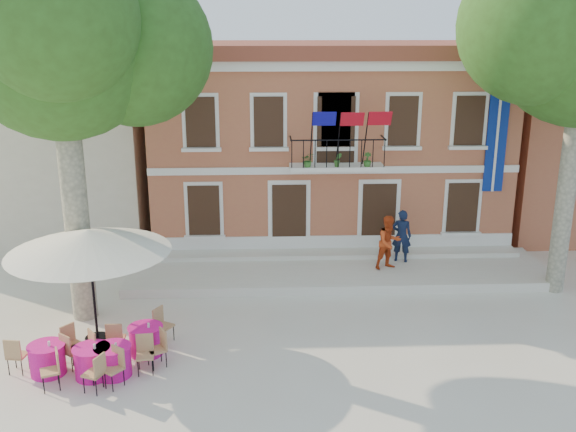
% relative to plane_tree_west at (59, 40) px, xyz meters
% --- Properties ---
extents(ground, '(90.00, 90.00, 0.00)m').
position_rel_plane_tree_west_xyz_m(ground, '(5.73, -1.53, -7.77)').
color(ground, beige).
rests_on(ground, ground).
extents(main_building, '(13.50, 9.59, 7.50)m').
position_rel_plane_tree_west_xyz_m(main_building, '(7.73, 8.46, -3.99)').
color(main_building, '#B0623F').
rests_on(main_building, ground).
extents(neighbor_west, '(9.40, 9.40, 6.40)m').
position_rel_plane_tree_west_xyz_m(neighbor_west, '(-3.77, 9.47, -4.56)').
color(neighbor_west, beige).
rests_on(neighbor_west, ground).
extents(terrace, '(14.00, 3.40, 0.30)m').
position_rel_plane_tree_west_xyz_m(terrace, '(7.73, 2.87, -7.62)').
color(terrace, silver).
rests_on(terrace, ground).
extents(plane_tree_west, '(5.37, 5.37, 10.55)m').
position_rel_plane_tree_west_xyz_m(plane_tree_west, '(0.00, 0.00, 0.00)').
color(plane_tree_west, '#A59E84').
rests_on(plane_tree_west, ground).
extents(patio_umbrella, '(4.20, 4.20, 3.12)m').
position_rel_plane_tree_west_xyz_m(patio_umbrella, '(0.70, -1.49, -4.97)').
color(patio_umbrella, black).
rests_on(patio_umbrella, ground).
extents(pedestrian_navy, '(0.77, 0.62, 1.84)m').
position_rel_plane_tree_west_xyz_m(pedestrian_navy, '(9.94, 3.37, -6.56)').
color(pedestrian_navy, '#101A35').
rests_on(pedestrian_navy, terrace).
extents(pedestrian_orange, '(1.08, 0.98, 1.83)m').
position_rel_plane_tree_west_xyz_m(pedestrian_orange, '(9.38, 2.70, -6.56)').
color(pedestrian_orange, '#C84017').
rests_on(pedestrian_orange, terrace).
extents(cafe_table_0, '(1.62, 1.87, 0.95)m').
position_rel_plane_tree_west_xyz_m(cafe_table_0, '(2.15, -2.32, -7.35)').
color(cafe_table_0, '#EB1693').
rests_on(cafe_table_0, ground).
extents(cafe_table_1, '(1.74, 1.85, 0.95)m').
position_rel_plane_tree_west_xyz_m(cafe_table_1, '(-0.07, -3.21, -7.35)').
color(cafe_table_1, '#EB1693').
rests_on(cafe_table_1, ground).
extents(cafe_table_2, '(1.77, 1.52, 0.95)m').
position_rel_plane_tree_west_xyz_m(cafe_table_2, '(1.06, -3.40, -7.35)').
color(cafe_table_2, '#EB1693').
rests_on(cafe_table_2, ground).
extents(cafe_table_3, '(1.72, 1.86, 0.95)m').
position_rel_plane_tree_west_xyz_m(cafe_table_3, '(1.55, -3.36, -7.35)').
color(cafe_table_3, '#EB1693').
rests_on(cafe_table_3, ground).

